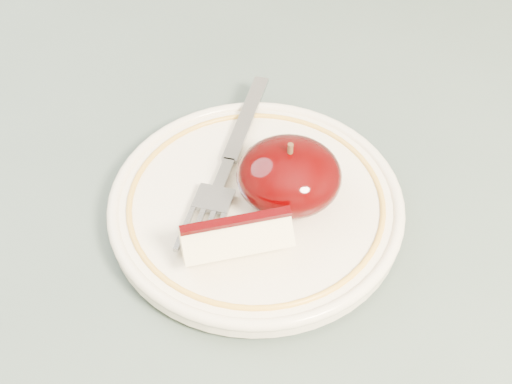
{
  "coord_description": "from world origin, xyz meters",
  "views": [
    {
      "loc": [
        0.04,
        -0.31,
        1.16
      ],
      "look_at": [
        0.03,
        0.03,
        0.78
      ],
      "focal_mm": 50.0,
      "sensor_mm": 36.0,
      "label": 1
    }
  ],
  "objects_px": {
    "table": "(219,316)",
    "plate": "(256,205)",
    "apple_half": "(289,176)",
    "fork": "(229,162)"
  },
  "relations": [
    {
      "from": "plate",
      "to": "fork",
      "type": "xyz_separation_m",
      "value": [
        -0.02,
        0.03,
        0.01
      ]
    },
    {
      "from": "table",
      "to": "plate",
      "type": "bearing_deg",
      "value": 48.78
    },
    {
      "from": "apple_half",
      "to": "plate",
      "type": "bearing_deg",
      "value": -170.32
    },
    {
      "from": "fork",
      "to": "plate",
      "type": "bearing_deg",
      "value": -134.68
    },
    {
      "from": "table",
      "to": "apple_half",
      "type": "xyz_separation_m",
      "value": [
        0.05,
        0.04,
        0.13
      ]
    },
    {
      "from": "table",
      "to": "apple_half",
      "type": "bearing_deg",
      "value": 35.36
    },
    {
      "from": "fork",
      "to": "table",
      "type": "bearing_deg",
      "value": -173.15
    },
    {
      "from": "table",
      "to": "fork",
      "type": "bearing_deg",
      "value": 83.81
    },
    {
      "from": "table",
      "to": "apple_half",
      "type": "distance_m",
      "value": 0.14
    },
    {
      "from": "plate",
      "to": "table",
      "type": "bearing_deg",
      "value": -131.22
    }
  ]
}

